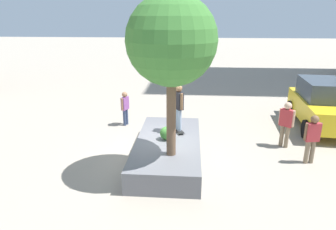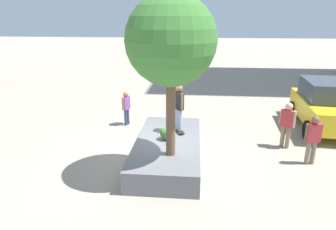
{
  "view_description": "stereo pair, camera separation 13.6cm",
  "coord_description": "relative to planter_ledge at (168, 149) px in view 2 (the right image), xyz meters",
  "views": [
    {
      "loc": [
        9.5,
        0.97,
        4.69
      ],
      "look_at": [
        0.2,
        0.25,
        1.59
      ],
      "focal_mm": 31.88,
      "sensor_mm": 36.0,
      "label": 1
    },
    {
      "loc": [
        9.49,
        1.1,
        4.69
      ],
      "look_at": [
        0.2,
        0.25,
        1.59
      ],
      "focal_mm": 31.88,
      "sensor_mm": 36.0,
      "label": 2
    }
  ],
  "objects": [
    {
      "name": "skateboarder",
      "position": [
        -0.83,
        0.31,
        1.38
      ],
      "size": [
        0.51,
        0.38,
        1.67
      ],
      "color": "#8C9EB7",
      "rests_on": "skateboard"
    },
    {
      "name": "boxwood_shrub",
      "position": [
        -0.06,
        -0.05,
        0.57
      ],
      "size": [
        0.46,
        0.46,
        0.46
      ],
      "primitive_type": "sphere",
      "color": "#3D7A33",
      "rests_on": "planter_ledge"
    },
    {
      "name": "passerby_with_bag",
      "position": [
        -0.04,
        4.72,
        0.63
      ],
      "size": [
        0.26,
        0.56,
        1.68
      ],
      "color": "#847056",
      "rests_on": "ground"
    },
    {
      "name": "ground_plane",
      "position": [
        -0.2,
        -0.25,
        -0.34
      ],
      "size": [
        120.0,
        120.0,
        0.0
      ],
      "primitive_type": "plane",
      "color": "#9E9384"
    },
    {
      "name": "planter_ledge",
      "position": [
        0.0,
        0.0,
        0.0
      ],
      "size": [
        4.74,
        2.15,
        0.69
      ],
      "primitive_type": "cube",
      "color": "slate",
      "rests_on": "ground"
    },
    {
      "name": "pedestrian_crossing",
      "position": [
        -3.2,
        -2.16,
        0.54
      ],
      "size": [
        0.49,
        0.31,
        1.54
      ],
      "color": "navy",
      "rests_on": "ground"
    },
    {
      "name": "bystander_watching",
      "position": [
        -1.33,
        4.26,
        0.66
      ],
      "size": [
        0.46,
        0.48,
        1.74
      ],
      "color": "#847056",
      "rests_on": "ground"
    },
    {
      "name": "skateboard",
      "position": [
        -0.83,
        0.31,
        0.4
      ],
      "size": [
        0.82,
        0.49,
        0.07
      ],
      "color": "black",
      "rests_on": "planter_ledge"
    },
    {
      "name": "sedan_parked",
      "position": [
        -3.65,
        6.45,
        0.71
      ],
      "size": [
        4.6,
        2.39,
        2.07
      ],
      "color": "gold",
      "rests_on": "ground"
    },
    {
      "name": "plaza_tree",
      "position": [
        1.06,
        0.18,
        3.69
      ],
      "size": [
        2.51,
        2.51,
        4.63
      ],
      "color": "brown",
      "rests_on": "planter_ledge"
    }
  ]
}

